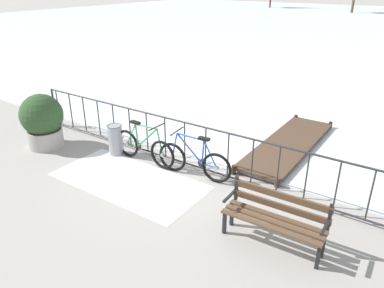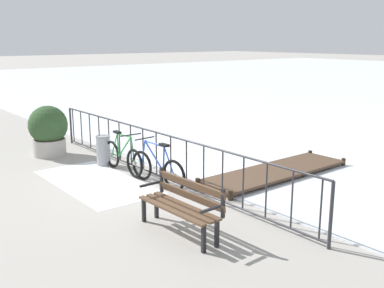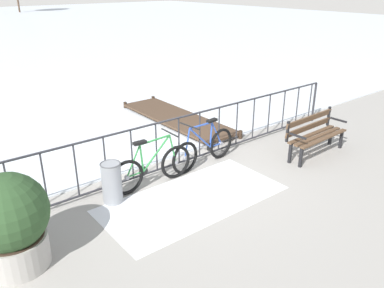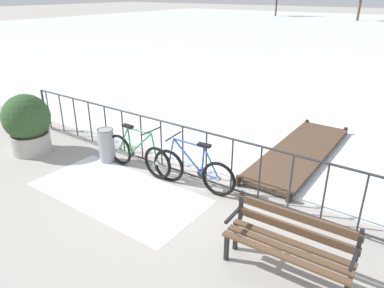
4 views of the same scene
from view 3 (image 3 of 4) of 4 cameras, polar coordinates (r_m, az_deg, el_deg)
name	(u,v)px [view 3 (image 3 of 4)]	position (r m, az deg, el deg)	size (l,w,h in m)	color
ground_plane	(179,166)	(8.05, -1.88, -3.23)	(160.00, 160.00, 0.00)	#9E9991
snow_patch	(193,199)	(6.89, 0.17, -7.99)	(3.26, 1.57, 0.01)	white
railing_fence	(179,141)	(7.82, -1.93, 0.45)	(9.06, 0.06, 1.07)	#2D2D33
bicycle_near_railing	(204,149)	(7.94, 1.74, -0.67)	(1.71, 0.52, 0.97)	black
bicycle_second	(152,168)	(7.19, -5.85, -3.45)	(1.71, 0.52, 0.97)	black
park_bench	(314,132)	(8.82, 17.42, 1.69)	(1.61, 0.53, 0.89)	brown
planter_with_shrub	(10,221)	(5.60, -25.06, -10.21)	(1.03, 1.03, 1.34)	#ADA8A0
trash_bin	(112,182)	(6.78, -11.63, -5.50)	(0.35, 0.35, 0.73)	gray
wooden_dock	(177,118)	(10.51, -2.23, 3.85)	(1.10, 3.91, 0.20)	#4C3828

